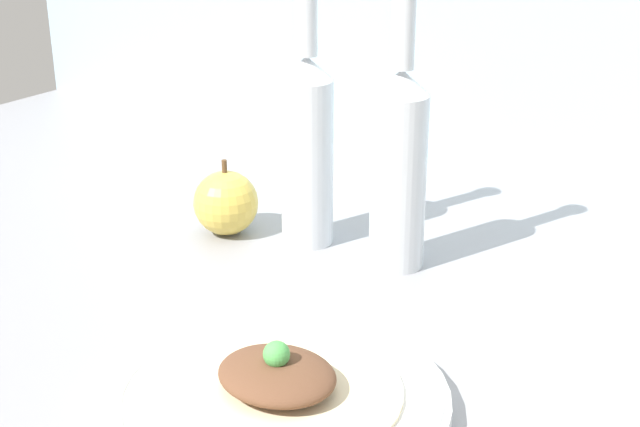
{
  "coord_description": "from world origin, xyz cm",
  "views": [
    {
      "loc": [
        45.24,
        -61.52,
        42.58
      ],
      "look_at": [
        2.92,
        3.27,
        11.2
      ],
      "focal_mm": 50.0,
      "sensor_mm": 36.0,
      "label": 1
    }
  ],
  "objects_px": {
    "plate": "(277,400)",
    "cider_bottle_right": "(399,160)",
    "apple": "(226,203)",
    "plated_food": "(277,381)",
    "cider_bottle_left": "(307,142)"
  },
  "relations": [
    {
      "from": "plate",
      "to": "cider_bottle_right",
      "type": "relative_size",
      "value": 0.88
    },
    {
      "from": "plated_food",
      "to": "cider_bottle_left",
      "type": "distance_m",
      "value": 0.36
    },
    {
      "from": "plate",
      "to": "cider_bottle_right",
      "type": "bearing_deg",
      "value": 100.44
    },
    {
      "from": "plated_food",
      "to": "plate",
      "type": "bearing_deg",
      "value": -45.0
    },
    {
      "from": "cider_bottle_left",
      "to": "apple",
      "type": "relative_size",
      "value": 3.45
    },
    {
      "from": "plated_food",
      "to": "cider_bottle_left",
      "type": "xyz_separation_m",
      "value": [
        -0.17,
        0.3,
        0.09
      ]
    },
    {
      "from": "plated_food",
      "to": "cider_bottle_right",
      "type": "xyz_separation_m",
      "value": [
        -0.06,
        0.3,
        0.09
      ]
    },
    {
      "from": "cider_bottle_right",
      "to": "apple",
      "type": "distance_m",
      "value": 0.23
    },
    {
      "from": "plate",
      "to": "plated_food",
      "type": "xyz_separation_m",
      "value": [
        -0.0,
        0.0,
        0.02
      ]
    },
    {
      "from": "cider_bottle_right",
      "to": "apple",
      "type": "height_order",
      "value": "cider_bottle_right"
    },
    {
      "from": "plated_food",
      "to": "cider_bottle_right",
      "type": "height_order",
      "value": "cider_bottle_right"
    },
    {
      "from": "plate",
      "to": "cider_bottle_left",
      "type": "relative_size",
      "value": 0.88
    },
    {
      "from": "cider_bottle_left",
      "to": "cider_bottle_right",
      "type": "height_order",
      "value": "same"
    },
    {
      "from": "apple",
      "to": "plate",
      "type": "bearing_deg",
      "value": -45.08
    },
    {
      "from": "plate",
      "to": "plated_food",
      "type": "relative_size",
      "value": 1.38
    }
  ]
}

